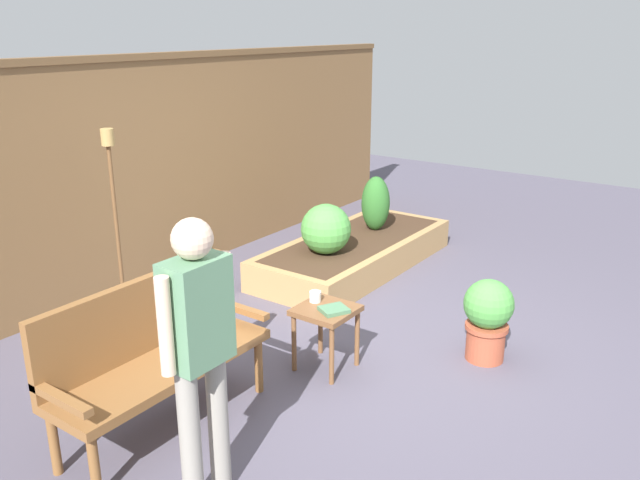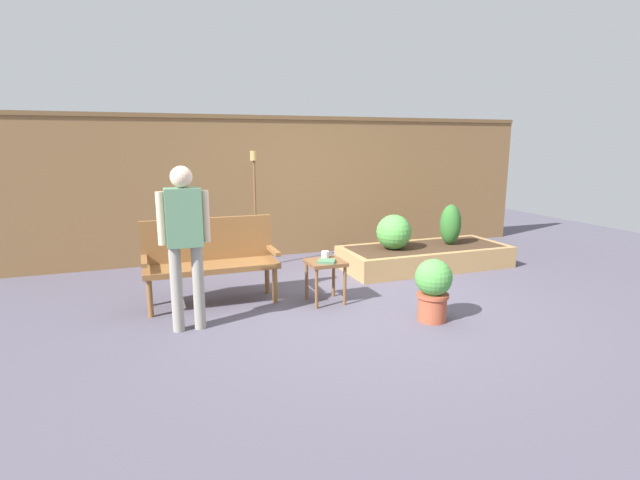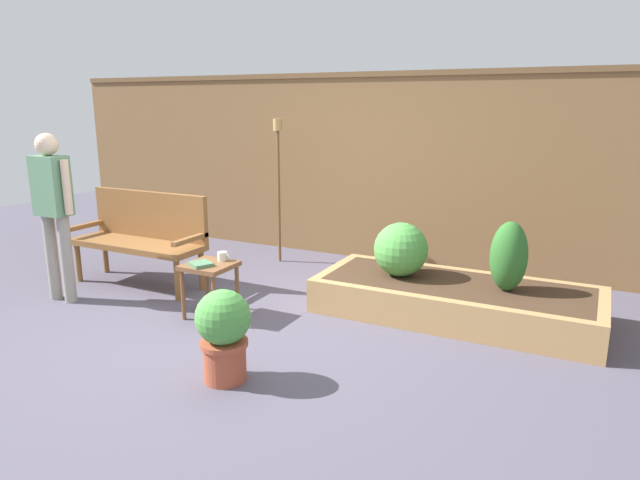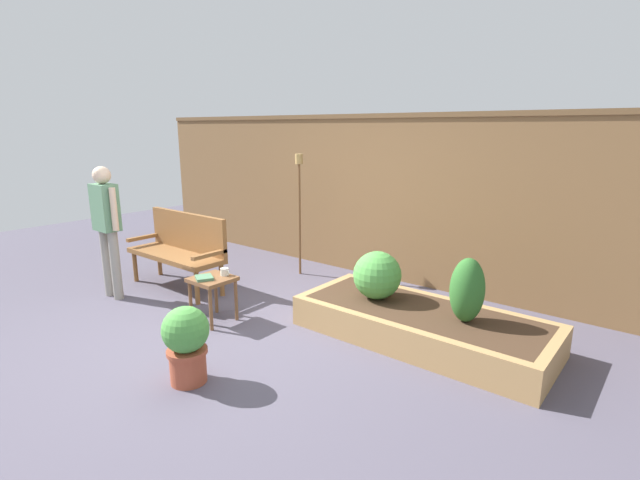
% 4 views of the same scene
% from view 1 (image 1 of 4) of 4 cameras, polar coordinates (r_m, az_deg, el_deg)
% --- Properties ---
extents(ground_plane, '(14.00, 14.00, 0.00)m').
position_cam_1_polar(ground_plane, '(5.05, 4.30, -10.12)').
color(ground_plane, '#514C5B').
extents(fence_back, '(8.40, 0.14, 2.16)m').
position_cam_1_polar(fence_back, '(6.32, -16.11, 5.65)').
color(fence_back, brown).
rests_on(fence_back, ground_plane).
extents(garden_bench, '(1.44, 0.48, 0.94)m').
position_cam_1_polar(garden_bench, '(4.14, -14.52, -8.95)').
color(garden_bench, brown).
rests_on(garden_bench, ground_plane).
extents(side_table, '(0.40, 0.40, 0.48)m').
position_cam_1_polar(side_table, '(4.71, 0.52, -6.87)').
color(side_table, brown).
rests_on(side_table, ground_plane).
extents(cup_on_table, '(0.12, 0.09, 0.08)m').
position_cam_1_polar(cup_on_table, '(4.76, -0.41, -4.96)').
color(cup_on_table, silver).
rests_on(cup_on_table, side_table).
extents(book_on_table, '(0.24, 0.23, 0.03)m').
position_cam_1_polar(book_on_table, '(4.61, 1.23, -6.12)').
color(book_on_table, '#4C7A56').
rests_on(book_on_table, side_table).
extents(potted_boxwood, '(0.37, 0.37, 0.63)m').
position_cam_1_polar(potted_boxwood, '(5.00, 14.48, -6.47)').
color(potted_boxwood, '#A84C33').
rests_on(potted_boxwood, ground_plane).
extents(raised_planter_bed, '(2.40, 1.00, 0.30)m').
position_cam_1_polar(raised_planter_bed, '(6.76, 3.04, -1.16)').
color(raised_planter_bed, '#AD8451').
rests_on(raised_planter_bed, ground_plane).
extents(shrub_near_bench, '(0.48, 0.48, 0.48)m').
position_cam_1_polar(shrub_near_bench, '(6.23, 0.52, 0.97)').
color(shrub_near_bench, brown).
rests_on(shrub_near_bench, raised_planter_bed).
extents(shrub_far_corner, '(0.30, 0.30, 0.59)m').
position_cam_1_polar(shrub_far_corner, '(6.97, 4.90, 3.21)').
color(shrub_far_corner, brown).
rests_on(shrub_far_corner, raised_planter_bed).
extents(tiki_torch, '(0.10, 0.10, 1.65)m').
position_cam_1_polar(tiki_torch, '(5.41, -17.66, 3.89)').
color(tiki_torch, brown).
rests_on(tiki_torch, ground_plane).
extents(person_by_bench, '(0.47, 0.20, 1.56)m').
position_cam_1_polar(person_by_bench, '(3.27, -10.58, -8.71)').
color(person_by_bench, gray).
rests_on(person_by_bench, ground_plane).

